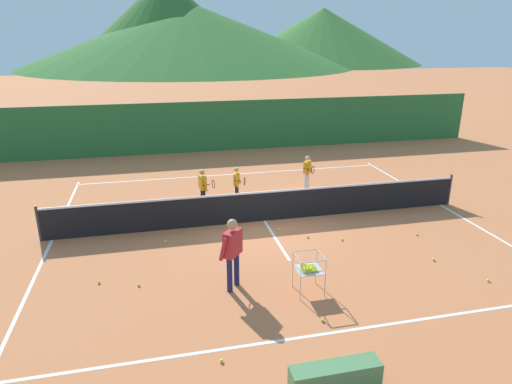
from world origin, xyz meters
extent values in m
plane|color=#C67042|center=(0.00, 0.00, 0.00)|extent=(120.00, 120.00, 0.00)
cube|color=white|center=(0.00, -5.69, 0.00)|extent=(12.33, 0.08, 0.01)
cube|color=white|center=(0.00, 5.08, 0.00)|extent=(12.33, 0.08, 0.01)
cube|color=white|center=(-6.16, 0.00, 0.00)|extent=(0.08, 10.76, 0.01)
cube|color=white|center=(6.16, 0.00, 0.00)|extent=(0.08, 10.76, 0.01)
cube|color=white|center=(0.00, 0.00, 0.00)|extent=(0.08, 5.35, 0.01)
cylinder|color=#333338|center=(-6.44, 0.00, 0.53)|extent=(0.08, 0.08, 1.05)
cylinder|color=#333338|center=(6.44, 0.00, 0.53)|extent=(0.08, 0.08, 1.05)
cube|color=black|center=(0.00, 0.00, 0.46)|extent=(12.81, 0.02, 0.92)
cube|color=white|center=(0.00, 0.00, 0.95)|extent=(12.81, 0.03, 0.06)
cylinder|color=#191E4C|center=(-1.74, -3.76, 0.42)|extent=(0.12, 0.12, 0.84)
cylinder|color=#191E4C|center=(-1.53, -3.52, 0.42)|extent=(0.12, 0.12, 0.84)
cube|color=#B2262D|center=(-1.63, -3.64, 1.13)|extent=(0.50, 0.53, 0.59)
sphere|color=tan|center=(-1.63, -3.64, 1.58)|extent=(0.23, 0.23, 0.23)
cylinder|color=#B2262D|center=(-1.87, -3.81, 1.09)|extent=(0.23, 0.21, 0.57)
cylinder|color=#B2262D|center=(-1.48, -3.39, 1.09)|extent=(0.19, 0.18, 0.58)
torus|color=#262628|center=(-1.68, -3.23, 1.04)|extent=(0.20, 0.24, 0.29)
cylinder|color=black|center=(-1.49, -3.38, 1.04)|extent=(0.19, 0.16, 0.03)
cylinder|color=black|center=(-1.73, 1.71, 0.32)|extent=(0.10, 0.10, 0.65)
cylinder|color=black|center=(-1.68, 1.47, 0.32)|extent=(0.10, 0.10, 0.65)
cube|color=orange|center=(-1.71, 1.59, 0.88)|extent=(0.24, 0.41, 0.46)
sphere|color=tan|center=(-1.71, 1.59, 1.22)|extent=(0.18, 0.18, 0.18)
cylinder|color=orange|center=(-1.69, 1.82, 0.85)|extent=(0.19, 0.10, 0.44)
cylinder|color=orange|center=(-1.63, 1.38, 0.84)|extent=(0.14, 0.09, 0.45)
torus|color=#262628|center=(-1.37, 1.43, 0.85)|extent=(0.07, 0.29, 0.29)
cylinder|color=black|center=(-1.61, 1.38, 0.85)|extent=(0.22, 0.07, 0.03)
cylinder|color=black|center=(-0.46, 2.05, 0.30)|extent=(0.09, 0.09, 0.60)
cylinder|color=black|center=(-0.54, 1.83, 0.30)|extent=(0.09, 0.09, 0.60)
cube|color=orange|center=(-0.50, 1.94, 0.81)|extent=(0.27, 0.39, 0.42)
sphere|color=tan|center=(-0.50, 1.94, 1.13)|extent=(0.17, 0.17, 0.17)
cylinder|color=orange|center=(-0.38, 2.11, 0.78)|extent=(0.17, 0.11, 0.41)
cylinder|color=orange|center=(-0.54, 1.73, 0.78)|extent=(0.14, 0.10, 0.41)
torus|color=#262628|center=(-0.28, 1.64, 0.80)|extent=(0.12, 0.28, 0.29)
cylinder|color=black|center=(-0.52, 1.72, 0.80)|extent=(0.22, 0.10, 0.03)
cylinder|color=silver|center=(2.37, 2.74, 0.31)|extent=(0.09, 0.09, 0.63)
cylinder|color=silver|center=(2.21, 2.56, 0.31)|extent=(0.09, 0.09, 0.63)
cube|color=orange|center=(2.29, 2.65, 0.85)|extent=(0.37, 0.40, 0.44)
sphere|color=#DBAD84|center=(2.29, 2.65, 1.18)|extent=(0.17, 0.17, 0.17)
cylinder|color=orange|center=(2.47, 2.78, 0.82)|extent=(0.17, 0.16, 0.43)
cylinder|color=orange|center=(2.18, 2.46, 0.82)|extent=(0.14, 0.14, 0.43)
torus|color=#262628|center=(2.38, 2.29, 0.82)|extent=(0.21, 0.24, 0.29)
cylinder|color=black|center=(2.19, 2.45, 0.82)|extent=(0.19, 0.16, 0.03)
cylinder|color=#B7B7BC|center=(-0.30, -3.88, 0.45)|extent=(0.02, 0.02, 0.89)
cylinder|color=#B7B7BC|center=(0.26, -3.88, 0.45)|extent=(0.02, 0.02, 0.89)
cylinder|color=#B7B7BC|center=(-0.30, -4.44, 0.45)|extent=(0.02, 0.02, 0.89)
cylinder|color=#B7B7BC|center=(0.26, -4.44, 0.45)|extent=(0.02, 0.02, 0.89)
cube|color=#B7B7BC|center=(-0.02, -4.16, 0.55)|extent=(0.56, 0.56, 0.01)
cube|color=#B7B7BC|center=(-0.02, -3.88, 0.89)|extent=(0.56, 0.02, 0.02)
cube|color=#B7B7BC|center=(-0.02, -4.44, 0.89)|extent=(0.56, 0.02, 0.02)
cube|color=#B7B7BC|center=(-0.30, -4.16, 0.89)|extent=(0.02, 0.56, 0.02)
cube|color=#B7B7BC|center=(0.26, -4.16, 0.89)|extent=(0.02, 0.56, 0.02)
sphere|color=yellow|center=(-0.15, -4.30, 0.59)|extent=(0.07, 0.07, 0.07)
sphere|color=yellow|center=(-0.16, -4.23, 0.58)|extent=(0.07, 0.07, 0.07)
sphere|color=yellow|center=(-0.16, -4.16, 0.59)|extent=(0.07, 0.07, 0.07)
sphere|color=yellow|center=(-0.15, -4.10, 0.59)|extent=(0.07, 0.07, 0.07)
sphere|color=yellow|center=(-0.15, -4.04, 0.58)|extent=(0.07, 0.07, 0.07)
sphere|color=yellow|center=(-0.08, -4.30, 0.58)|extent=(0.07, 0.07, 0.07)
sphere|color=yellow|center=(-0.09, -4.22, 0.58)|extent=(0.07, 0.07, 0.07)
sphere|color=yellow|center=(-0.09, -4.16, 0.58)|extent=(0.07, 0.07, 0.07)
sphere|color=yellow|center=(-0.09, -4.10, 0.59)|extent=(0.07, 0.07, 0.07)
sphere|color=yellow|center=(-0.09, -4.04, 0.59)|extent=(0.07, 0.07, 0.07)
sphere|color=yellow|center=(-0.02, -4.30, 0.58)|extent=(0.07, 0.07, 0.07)
sphere|color=yellow|center=(-0.02, -4.23, 0.58)|extent=(0.07, 0.07, 0.07)
sphere|color=yellow|center=(-0.02, -4.16, 0.58)|extent=(0.07, 0.07, 0.07)
sphere|color=yellow|center=(-0.02, -4.09, 0.58)|extent=(0.07, 0.07, 0.07)
sphere|color=yellow|center=(-0.02, -4.04, 0.58)|extent=(0.07, 0.07, 0.07)
sphere|color=yellow|center=(0.04, -4.30, 0.58)|extent=(0.07, 0.07, 0.07)
sphere|color=yellow|center=(0.04, -4.23, 0.58)|extent=(0.07, 0.07, 0.07)
sphere|color=yellow|center=(0.04, -4.16, 0.58)|extent=(0.07, 0.07, 0.07)
sphere|color=yellow|center=(0.04, -4.10, 0.58)|extent=(0.07, 0.07, 0.07)
sphere|color=yellow|center=(0.04, -4.04, 0.59)|extent=(0.07, 0.07, 0.07)
sphere|color=yellow|center=(0.10, -4.30, 0.58)|extent=(0.07, 0.07, 0.07)
sphere|color=yellow|center=(0.10, -4.23, 0.59)|extent=(0.07, 0.07, 0.07)
sphere|color=yellow|center=(0.11, -4.17, 0.58)|extent=(0.07, 0.07, 0.07)
sphere|color=yellow|center=(0.11, -4.09, 0.58)|extent=(0.07, 0.07, 0.07)
sphere|color=yellow|center=(0.11, -4.03, 0.58)|extent=(0.07, 0.07, 0.07)
sphere|color=yellow|center=(-0.16, -4.29, 0.64)|extent=(0.07, 0.07, 0.07)
sphere|color=yellow|center=(-0.16, -4.23, 0.64)|extent=(0.07, 0.07, 0.07)
sphere|color=yellow|center=(-0.16, -4.17, 0.64)|extent=(0.07, 0.07, 0.07)
sphere|color=yellow|center=(-0.16, -4.09, 0.64)|extent=(0.07, 0.07, 0.07)
sphere|color=yellow|center=(-0.16, -4.04, 0.64)|extent=(0.07, 0.07, 0.07)
sphere|color=yellow|center=(-0.09, -4.29, 0.64)|extent=(0.07, 0.07, 0.07)
sphere|color=yellow|center=(-0.09, -4.22, 0.64)|extent=(0.07, 0.07, 0.07)
sphere|color=yellow|center=(-0.09, -4.16, 0.64)|extent=(0.07, 0.07, 0.07)
sphere|color=yellow|center=(-0.09, -4.09, 0.64)|extent=(0.07, 0.07, 0.07)
sphere|color=yellow|center=(-0.09, -4.04, 0.64)|extent=(0.07, 0.07, 0.07)
sphere|color=yellow|center=(-0.02, -4.30, 0.64)|extent=(0.07, 0.07, 0.07)
sphere|color=yellow|center=(-3.05, -0.89, 0.03)|extent=(0.07, 0.07, 0.07)
sphere|color=yellow|center=(4.22, -4.71, 0.03)|extent=(0.07, 0.07, 0.07)
sphere|color=yellow|center=(1.78, -1.87, 0.03)|extent=(0.07, 0.07, 0.07)
sphere|color=yellow|center=(0.90, -1.49, 0.03)|extent=(0.07, 0.07, 0.07)
sphere|color=yellow|center=(0.22, -0.79, 0.03)|extent=(0.07, 0.07, 0.07)
sphere|color=yellow|center=(-2.28, -6.02, 0.03)|extent=(0.07, 0.07, 0.07)
sphere|color=yellow|center=(-4.64, -2.75, 0.03)|extent=(0.07, 0.07, 0.07)
sphere|color=yellow|center=(-0.12, -5.30, 0.03)|extent=(0.07, 0.07, 0.07)
sphere|color=yellow|center=(4.02, -2.03, 0.03)|extent=(0.07, 0.07, 0.07)
sphere|color=yellow|center=(3.58, -3.51, 0.03)|extent=(0.07, 0.07, 0.07)
sphere|color=yellow|center=(-3.74, -3.09, 0.03)|extent=(0.07, 0.07, 0.07)
cube|color=#286B33|center=(0.00, 9.23, 1.23)|extent=(27.12, 0.08, 2.46)
cube|color=#4C7F4C|center=(-0.58, -7.05, 0.23)|extent=(1.50, 0.36, 0.46)
cone|color=#2D6628|center=(0.66, 75.96, 7.84)|extent=(36.47, 36.47, 15.67)
cone|color=#38702D|center=(31.52, 77.83, 5.34)|extent=(39.24, 39.24, 10.67)
cone|color=#2D6628|center=(4.35, 74.28, 5.58)|extent=(59.59, 59.59, 11.16)
camera|label=1|loc=(-3.13, -12.44, 5.44)|focal=31.42mm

